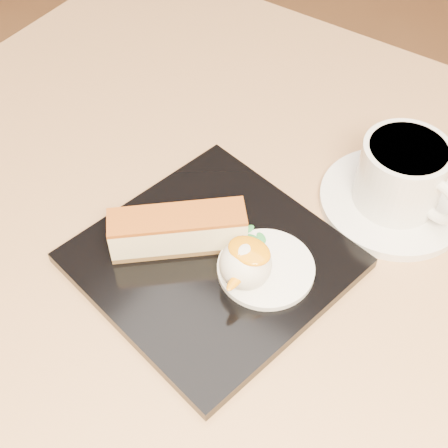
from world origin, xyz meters
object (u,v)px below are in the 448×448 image
Objects in this scene: cheesecake at (178,230)px; coffee_cup at (403,174)px; table at (199,308)px; ice_cream_scoop at (246,264)px; saucer at (393,201)px; dessert_plate at (212,260)px.

coffee_cup is at bearing 8.30° from cheesecake.
table is 0.21m from ice_cream_scoop.
ice_cream_scoop reaches higher than saucer.
cheesecake is at bearing -129.99° from saucer.
table is at bearing 156.87° from ice_cream_scoop.
dessert_plate is 0.20m from saucer.
dessert_plate reaches higher than saucer.
cheesecake is at bearing -171.87° from dessert_plate.
saucer is at bearing 56.78° from dessert_plate.
coffee_cup reaches higher than saucer.
table is 6.80× the size of cheesecake.
cheesecake is 1.05× the size of coffee_cup.
ice_cream_scoop is (0.08, -0.04, 0.19)m from table.
cheesecake reaches higher than dessert_plate.
cheesecake is at bearing 180.00° from ice_cream_scoop.
saucer is (0.07, 0.17, -0.03)m from ice_cream_scoop.
coffee_cup is at bearing 41.09° from table.
coffee_cup is (0.16, 0.14, 0.20)m from table.
table is 7.13× the size of coffee_cup.
ice_cream_scoop reaches higher than table.
dessert_plate is 1.96× the size of coffee_cup.
saucer is at bearing 8.81° from cheesecake.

